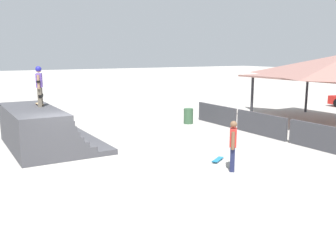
{
  "coord_description": "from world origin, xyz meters",
  "views": [
    {
      "loc": [
        12.59,
        -3.61,
        3.81
      ],
      "look_at": [
        -0.29,
        4.05,
        0.92
      ],
      "focal_mm": 40.0,
      "sensor_mm": 36.0,
      "label": 1
    }
  ],
  "objects_px": {
    "bystander_walking": "(233,143)",
    "trash_bin": "(188,116)",
    "skateboard_on_ground": "(218,160)",
    "skater_on_deck": "(39,83)",
    "skateboard_on_deck": "(40,104)"
  },
  "relations": [
    {
      "from": "bystander_walking",
      "to": "skateboard_on_deck",
      "type": "bearing_deg",
      "value": 74.29
    },
    {
      "from": "bystander_walking",
      "to": "trash_bin",
      "type": "relative_size",
      "value": 1.96
    },
    {
      "from": "skateboard_on_deck",
      "to": "trash_bin",
      "type": "distance_m",
      "value": 8.2
    },
    {
      "from": "skateboard_on_ground",
      "to": "trash_bin",
      "type": "distance_m",
      "value": 7.46
    },
    {
      "from": "bystander_walking",
      "to": "trash_bin",
      "type": "height_order",
      "value": "bystander_walking"
    },
    {
      "from": "bystander_walking",
      "to": "trash_bin",
      "type": "bearing_deg",
      "value": 17.36
    },
    {
      "from": "skater_on_deck",
      "to": "skateboard_on_deck",
      "type": "distance_m",
      "value": 0.97
    },
    {
      "from": "skateboard_on_deck",
      "to": "bystander_walking",
      "type": "relative_size",
      "value": 0.5
    },
    {
      "from": "skateboard_on_deck",
      "to": "skater_on_deck",
      "type": "bearing_deg",
      "value": -4.55
    },
    {
      "from": "trash_bin",
      "to": "skateboard_on_ground",
      "type": "bearing_deg",
      "value": -25.66
    },
    {
      "from": "bystander_walking",
      "to": "skateboard_on_ground",
      "type": "xyz_separation_m",
      "value": [
        -1.07,
        0.23,
        -0.87
      ]
    },
    {
      "from": "skateboard_on_deck",
      "to": "trash_bin",
      "type": "height_order",
      "value": "skateboard_on_deck"
    },
    {
      "from": "trash_bin",
      "to": "skater_on_deck",
      "type": "bearing_deg",
      "value": -82.44
    },
    {
      "from": "skateboard_on_deck",
      "to": "trash_bin",
      "type": "bearing_deg",
      "value": 95.02
    },
    {
      "from": "skateboard_on_deck",
      "to": "bystander_walking",
      "type": "height_order",
      "value": "skateboard_on_deck"
    }
  ]
}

